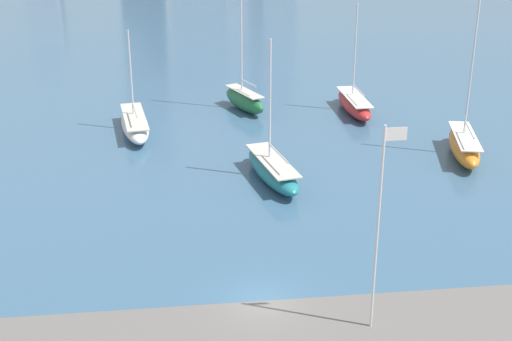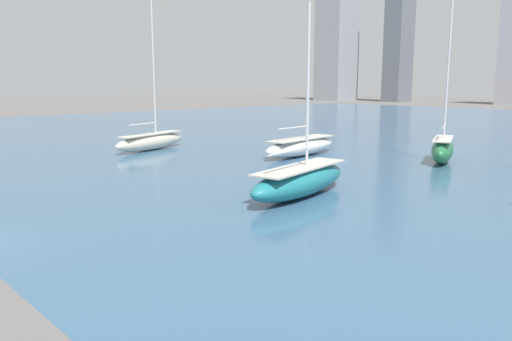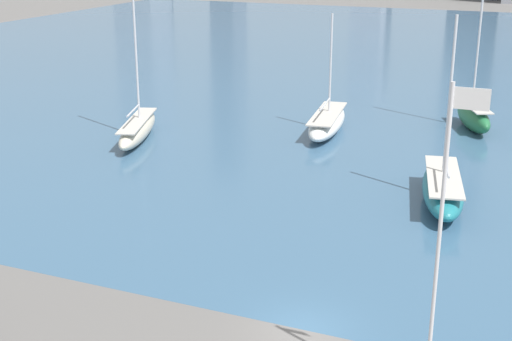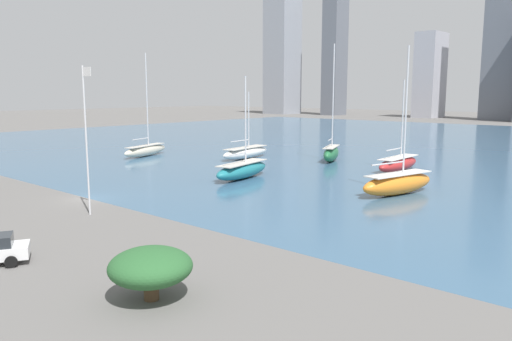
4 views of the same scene
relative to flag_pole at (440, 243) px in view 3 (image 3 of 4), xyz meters
name	(u,v)px [view 3 (image 3 of 4)]	position (x,y,z in m)	size (l,w,h in m)	color
ground_plane	(303,330)	(-5.85, 3.26, -6.49)	(500.00, 500.00, 0.00)	#605E5B
harbor_water	(480,66)	(-5.85, 73.26, -6.49)	(180.00, 140.00, 0.00)	#385B7A
flag_pole	(440,243)	(0.00, 0.00, 0.00)	(1.24, 0.14, 11.99)	silver
sailboat_cream	(138,128)	(-28.32, 26.29, -5.49)	(5.20, 10.65, 16.00)	beige
sailboat_teal	(443,188)	(-2.70, 21.16, -5.48)	(4.49, 10.46, 11.76)	#1E757F
sailboat_white	(327,122)	(-14.51, 34.61, -5.57)	(3.92, 11.11, 10.02)	white
sailboat_green	(473,115)	(-3.05, 40.56, -5.24)	(4.65, 7.72, 16.79)	#236B3D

